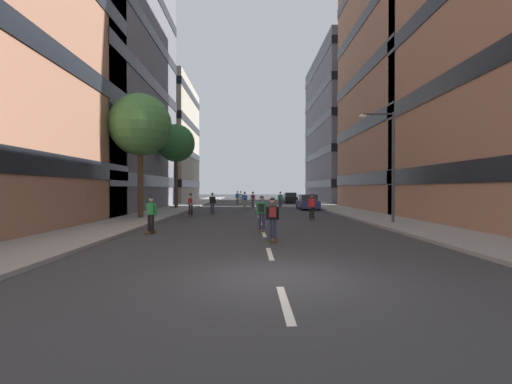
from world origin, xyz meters
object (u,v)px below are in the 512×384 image
at_px(skater_1, 191,203).
at_px(skater_10, 151,213).
at_px(skater_0, 312,206).
at_px(parked_car_near, 308,203).
at_px(street_tree_mid, 140,125).
at_px(skater_2, 212,202).
at_px(parked_car_mid, 290,198).
at_px(street_tree_near, 176,144).
at_px(skater_5, 238,197).
at_px(skater_8, 262,211).
at_px(skater_4, 241,197).
at_px(streetlamp_right, 387,155).
at_px(skater_7, 272,216).
at_px(skater_3, 280,198).
at_px(skater_6, 253,199).
at_px(skater_9, 245,199).

relative_size(skater_1, skater_10, 1.00).
distance_m(skater_0, skater_10, 11.11).
xyz_separation_m(parked_car_near, street_tree_mid, (-13.39, -11.23, 5.78)).
xyz_separation_m(skater_0, skater_2, (-7.29, 6.18, 0.00)).
distance_m(parked_car_near, parked_car_mid, 15.91).
height_order(street_tree_near, skater_5, street_tree_near).
distance_m(skater_8, skater_10, 5.28).
bearing_deg(skater_4, skater_10, -96.83).
height_order(parked_car_near, skater_0, skater_0).
height_order(parked_car_mid, streetlamp_right, streetlamp_right).
xyz_separation_m(parked_car_mid, skater_7, (-4.95, -37.46, 0.32)).
xyz_separation_m(street_tree_near, skater_4, (6.32, 9.61, -5.71)).
xyz_separation_m(skater_3, skater_6, (-3.12, -1.16, 0.00)).
bearing_deg(streetlamp_right, skater_1, 152.72).
xyz_separation_m(street_tree_mid, skater_1, (2.96, 2.85, -5.46)).
xyz_separation_m(skater_4, skater_9, (0.66, -8.34, 0.03)).
distance_m(street_tree_near, skater_0, 18.13).
bearing_deg(parked_car_near, parked_car_mid, 90.00).
distance_m(streetlamp_right, skater_5, 29.00).
xyz_separation_m(skater_0, skater_7, (-3.23, -9.38, 0.03)).
distance_m(parked_car_near, skater_2, 10.82).
bearing_deg(skater_2, skater_0, -40.27).
xyz_separation_m(skater_1, skater_6, (4.90, 11.55, 0.00)).
relative_size(parked_car_near, skater_1, 2.47).
bearing_deg(parked_car_mid, skater_8, -98.75).
height_order(skater_2, skater_9, same).
bearing_deg(skater_8, parked_car_near, 73.99).
xyz_separation_m(skater_6, skater_8, (0.25, -21.60, 0.00)).
relative_size(parked_car_near, skater_7, 2.47).
relative_size(skater_1, skater_9, 1.00).
xyz_separation_m(street_tree_mid, skater_4, (6.32, 21.33, -5.49)).
height_order(parked_car_mid, skater_10, skater_10).
relative_size(skater_5, skater_8, 1.00).
xyz_separation_m(parked_car_mid, streetlamp_right, (2.26, -30.84, 3.44)).
bearing_deg(skater_7, street_tree_near, 110.97).
relative_size(skater_4, skater_5, 1.00).
xyz_separation_m(parked_car_mid, skater_5, (-7.54, -3.73, 0.29)).
bearing_deg(skater_6, skater_3, 20.35).
distance_m(street_tree_mid, skater_8, 12.14).
xyz_separation_m(streetlamp_right, skater_9, (-8.67, 16.68, -3.12)).
distance_m(parked_car_near, street_tree_near, 14.68).
xyz_separation_m(parked_car_near, skater_2, (-9.01, -5.99, 0.29)).
bearing_deg(skater_2, skater_6, 69.22).
height_order(parked_car_mid, skater_8, skater_8).
bearing_deg(streetlamp_right, skater_3, 103.63).
height_order(parked_car_mid, skater_7, skater_7).
distance_m(street_tree_mid, skater_6, 17.30).
xyz_separation_m(parked_car_near, skater_10, (-10.55, -18.91, 0.29)).
bearing_deg(skater_1, skater_0, -23.48).
bearing_deg(skater_0, skater_3, 92.40).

